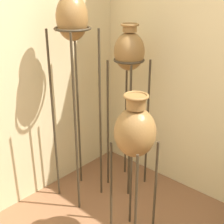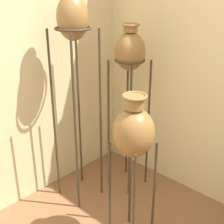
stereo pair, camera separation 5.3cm
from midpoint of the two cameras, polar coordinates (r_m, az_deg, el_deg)
The scene contains 3 objects.
vase_stand_tall at distance 2.57m, azimuth -7.86°, elevation 15.11°, with size 0.31×0.31×1.93m.
vase_stand_medium at distance 2.78m, azimuth 2.59°, elevation 10.10°, with size 0.29×0.29×1.60m.
vase_stand_short at distance 2.20m, azimuth 3.54°, elevation -3.88°, with size 0.30×0.30×1.23m.
Camera 1 is at (-0.79, -0.59, 1.94)m, focal length 50.00 mm.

